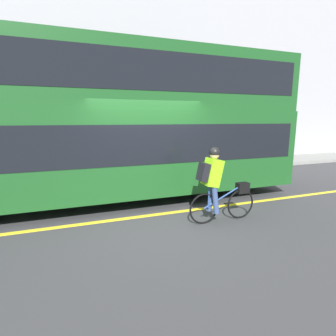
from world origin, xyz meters
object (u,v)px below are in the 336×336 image
(trash_bin, at_px, (250,153))
(bus, at_px, (91,119))
(cyclist_on_bike, at_px, (217,182))
(street_sign_post, at_px, (196,131))

(trash_bin, bearing_deg, bus, -155.46)
(cyclist_on_bike, distance_m, trash_bin, 7.62)
(street_sign_post, bearing_deg, bus, -143.30)
(bus, height_order, trash_bin, bus)
(cyclist_on_bike, bearing_deg, street_sign_post, 67.95)
(cyclist_on_bike, distance_m, street_sign_post, 6.11)
(bus, height_order, street_sign_post, bus)
(bus, distance_m, trash_bin, 8.22)
(bus, height_order, cyclist_on_bike, bus)
(trash_bin, height_order, street_sign_post, street_sign_post)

